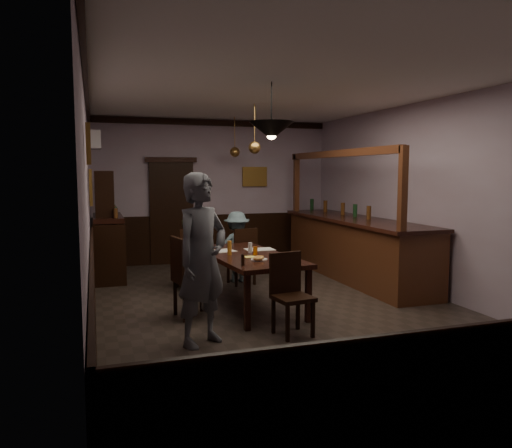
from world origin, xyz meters
name	(u,v)px	position (x,y,z in m)	size (l,w,h in m)	color
room	(282,202)	(0.00, 0.00, 1.50)	(5.01, 8.01, 3.01)	#2D2621
dining_table	(247,259)	(-0.39, 0.33, 0.69)	(1.20, 2.28, 0.75)	black
chair_far_left	(191,256)	(-0.96, 1.55, 0.55)	(0.47, 0.47, 1.00)	black
chair_far_right	(243,254)	(-0.06, 1.63, 0.53)	(0.47, 0.47, 0.97)	black
chair_near	(290,290)	(-0.27, -0.99, 0.53)	(0.47, 0.47, 0.96)	black
chair_side	(187,274)	(-1.31, 0.03, 0.58)	(0.53, 0.53, 1.07)	black
person_standing	(202,259)	(-1.32, -1.02, 0.95)	(0.69, 0.45, 1.90)	#555861
person_seated_left	(186,252)	(-0.99, 1.83, 0.57)	(0.56, 0.43, 1.15)	#434429
person_seated_right	(237,247)	(-0.09, 1.91, 0.61)	(0.79, 0.45, 1.22)	slate
newspaper_left	(220,251)	(-0.70, 0.68, 0.75)	(0.42, 0.30, 0.01)	silver
newspaper_right	(260,249)	(-0.10, 0.64, 0.75)	(0.42, 0.30, 0.01)	silver
napkin	(250,257)	(-0.43, 0.08, 0.75)	(0.15, 0.15, 0.00)	#F4DD5A
saucer	(284,258)	(-0.02, -0.15, 0.76)	(0.15, 0.15, 0.01)	white
coffee_cup	(286,255)	(-0.02, -0.22, 0.80)	(0.08, 0.08, 0.07)	white
pastry_plate	(259,259)	(-0.38, -0.18, 0.76)	(0.22, 0.22, 0.01)	white
pastry_ring_a	(258,259)	(-0.42, -0.26, 0.79)	(0.13, 0.13, 0.04)	#C68C47
pastry_ring_b	(259,257)	(-0.38, -0.19, 0.79)	(0.13, 0.13, 0.04)	#C68C47
soda_can	(255,251)	(-0.31, 0.20, 0.81)	(0.07, 0.07, 0.12)	orange
beer_glass	(229,248)	(-0.65, 0.33, 0.85)	(0.06, 0.06, 0.20)	#BF721E
water_glass	(250,248)	(-0.32, 0.42, 0.82)	(0.06, 0.06, 0.15)	silver
pepper_mill	(243,260)	(-0.70, -0.49, 0.82)	(0.04, 0.04, 0.14)	black
sideboard	(108,236)	(-2.21, 2.88, 0.77)	(0.52, 1.45, 1.92)	black
bar_counter	(354,246)	(1.99, 1.53, 0.58)	(0.94, 4.06, 2.28)	#482013
door_back	(172,213)	(-0.90, 3.95, 1.05)	(0.90, 0.06, 2.10)	black
ac_unit	(94,140)	(-2.38, 2.90, 2.45)	(0.20, 0.85, 0.30)	white
picture_left_small	(88,144)	(-2.46, -1.60, 2.15)	(0.04, 0.28, 0.36)	olive
picture_left_large	(91,187)	(-2.46, 0.80, 1.70)	(0.04, 0.62, 0.48)	olive
picture_back	(255,177)	(0.90, 3.96, 1.80)	(0.55, 0.04, 0.42)	olive
pendant_iron	(272,131)	(-0.32, -0.47, 2.41)	(0.56, 0.56, 0.70)	black
pendant_brass_mid	(255,148)	(0.10, 1.50, 2.30)	(0.20, 0.20, 0.81)	#BF8C3F
pendant_brass_far	(235,152)	(0.30, 3.40, 2.30)	(0.20, 0.20, 0.81)	#BF8C3F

